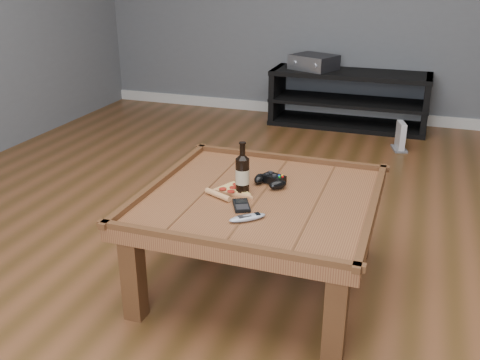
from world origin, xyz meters
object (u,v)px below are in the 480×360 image
(av_receiver, at_px, (314,62))
(beer_bottle, at_px, (242,173))
(coffee_table, at_px, (260,208))
(media_console, at_px, (348,100))
(smartphone, at_px, (241,205))
(pizza_slice, at_px, (231,190))
(game_console, at_px, (400,137))
(game_controller, at_px, (271,180))
(remote_control, at_px, (247,218))

(av_receiver, bearing_deg, beer_bottle, -60.65)
(coffee_table, relative_size, media_console, 0.74)
(smartphone, xyz_separation_m, av_receiver, (-0.29, 2.89, 0.11))
(coffee_table, height_order, pizza_slice, pizza_slice)
(media_console, relative_size, game_console, 6.14)
(beer_bottle, bearing_deg, pizza_slice, -171.10)
(game_controller, bearing_deg, media_console, 112.89)
(av_receiver, relative_size, game_console, 2.03)
(media_console, bearing_deg, beer_bottle, -91.76)
(coffee_table, height_order, game_console, coffee_table)
(media_console, xyz_separation_m, remote_control, (0.02, -3.00, 0.22))
(smartphone, height_order, game_console, smartphone)
(media_console, distance_m, av_receiver, 0.46)
(game_controller, bearing_deg, game_console, 99.29)
(coffee_table, distance_m, beer_bottle, 0.18)
(remote_control, bearing_deg, coffee_table, 143.95)
(media_console, relative_size, smartphone, 10.41)
(av_receiver, distance_m, game_console, 1.10)
(pizza_slice, relative_size, remote_control, 1.98)
(media_console, xyz_separation_m, beer_bottle, (-0.08, -2.75, 0.30))
(beer_bottle, height_order, smartphone, beer_bottle)
(smartphone, height_order, remote_control, remote_control)
(game_controller, relative_size, remote_control, 1.14)
(media_console, bearing_deg, game_controller, -89.80)
(smartphone, relative_size, game_console, 0.59)
(beer_bottle, relative_size, game_controller, 1.40)
(pizza_slice, height_order, smartphone, pizza_slice)
(coffee_table, xyz_separation_m, media_console, (0.00, 2.75, -0.15))
(media_console, height_order, av_receiver, av_receiver)
(media_console, xyz_separation_m, smartphone, (-0.04, -2.89, 0.21))
(coffee_table, xyz_separation_m, game_controller, (0.01, 0.13, 0.08))
(pizza_slice, bearing_deg, game_controller, 68.66)
(game_console, bearing_deg, game_controller, -119.64)
(game_controller, bearing_deg, coffee_table, -71.29)
(beer_bottle, relative_size, smartphone, 1.77)
(coffee_table, distance_m, game_console, 2.28)
(remote_control, relative_size, av_receiver, 0.32)
(media_console, height_order, game_console, media_console)
(remote_control, xyz_separation_m, game_console, (0.48, 2.45, -0.36))
(remote_control, relative_size, game_console, 0.66)
(pizza_slice, bearing_deg, game_console, 98.71)
(media_console, height_order, game_controller, same)
(remote_control, height_order, game_console, remote_control)
(coffee_table, relative_size, game_controller, 6.03)
(smartphone, distance_m, av_receiver, 2.90)
(remote_control, bearing_deg, smartphone, 169.06)
(av_receiver, bearing_deg, coffee_table, -58.90)
(smartphone, height_order, av_receiver, av_receiver)
(coffee_table, relative_size, beer_bottle, 4.32)
(game_controller, bearing_deg, av_receiver, 120.20)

